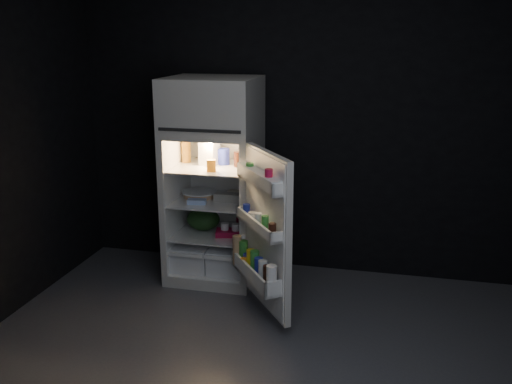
% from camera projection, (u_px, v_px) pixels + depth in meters
% --- Properties ---
extents(floor, '(4.00, 3.40, 0.00)m').
position_uv_depth(floor, '(252.00, 361.00, 3.84)').
color(floor, '#4A4A4F').
rests_on(floor, ground).
extents(wall_back, '(4.00, 0.00, 2.70)m').
position_uv_depth(wall_back, '(297.00, 124.00, 5.07)').
color(wall_back, black).
rests_on(wall_back, ground).
extents(wall_front, '(4.00, 0.00, 2.70)m').
position_uv_depth(wall_front, '(129.00, 280.00, 1.88)').
color(wall_front, black).
rests_on(wall_front, ground).
extents(refrigerator, '(0.76, 0.71, 1.78)m').
position_uv_depth(refrigerator, '(214.00, 173.00, 4.96)').
color(refrigerator, beige).
rests_on(refrigerator, ground).
extents(fridge_door, '(0.57, 0.70, 1.22)m').
position_uv_depth(fridge_door, '(263.00, 234.00, 4.27)').
color(fridge_door, beige).
rests_on(fridge_door, ground).
extents(milk_jug, '(0.16, 0.16, 0.24)m').
position_uv_depth(milk_jug, '(209.00, 151.00, 4.92)').
color(milk_jug, white).
rests_on(milk_jug, refrigerator).
extents(mayo_jar, '(0.12, 0.12, 0.14)m').
position_uv_depth(mayo_jar, '(224.00, 157.00, 4.95)').
color(mayo_jar, '#1D2A9E').
rests_on(mayo_jar, refrigerator).
extents(jam_jar, '(0.11, 0.11, 0.13)m').
position_uv_depth(jam_jar, '(239.00, 159.00, 4.88)').
color(jam_jar, black).
rests_on(jam_jar, refrigerator).
extents(amber_bottle, '(0.10, 0.10, 0.22)m').
position_uv_depth(amber_bottle, '(186.00, 150.00, 5.03)').
color(amber_bottle, '#BB781D').
rests_on(amber_bottle, refrigerator).
extents(small_carton, '(0.09, 0.07, 0.10)m').
position_uv_depth(small_carton, '(211.00, 166.00, 4.70)').
color(small_carton, orange).
rests_on(small_carton, refrigerator).
extents(egg_carton, '(0.26, 0.10, 0.07)m').
position_uv_depth(egg_carton, '(229.00, 197.00, 4.92)').
color(egg_carton, gray).
rests_on(egg_carton, refrigerator).
extents(pie, '(0.29, 0.29, 0.04)m').
position_uv_depth(pie, '(200.00, 194.00, 5.07)').
color(pie, tan).
rests_on(pie, refrigerator).
extents(flat_package, '(0.17, 0.11, 0.04)m').
position_uv_depth(flat_package, '(197.00, 202.00, 4.86)').
color(flat_package, '#89A5D5').
rests_on(flat_package, refrigerator).
extents(wrapped_pkg, '(0.12, 0.10, 0.05)m').
position_uv_depth(wrapped_pkg, '(234.00, 194.00, 5.08)').
color(wrapped_pkg, beige).
rests_on(wrapped_pkg, refrigerator).
extents(produce_bag, '(0.37, 0.34, 0.20)m').
position_uv_depth(produce_bag, '(203.00, 219.00, 5.10)').
color(produce_bag, '#193815').
rests_on(produce_bag, refrigerator).
extents(yogurt_tray, '(0.29, 0.20, 0.05)m').
position_uv_depth(yogurt_tray, '(232.00, 233.00, 4.97)').
color(yogurt_tray, '#A20D33').
rests_on(yogurt_tray, refrigerator).
extents(small_can_red, '(0.07, 0.07, 0.09)m').
position_uv_depth(small_can_red, '(240.00, 222.00, 5.19)').
color(small_can_red, '#A20D33').
rests_on(small_can_red, refrigerator).
extents(small_can_silver, '(0.08, 0.08, 0.09)m').
position_uv_depth(small_can_silver, '(242.00, 224.00, 5.12)').
color(small_can_silver, silver).
rests_on(small_can_silver, refrigerator).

